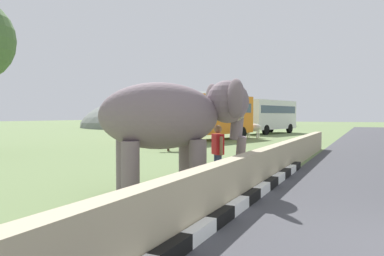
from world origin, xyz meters
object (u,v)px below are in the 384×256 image
Objects in this scene: elephant at (174,118)px; cow_near at (176,135)px; cow_mid at (253,128)px; bus_white at (268,114)px; person_handler at (218,151)px; bus_orange at (208,113)px.

cow_near is at bearing 28.49° from elephant.
cow_near is 0.95× the size of cow_mid.
bus_white is 20.99m from cow_near.
elephant is at bearing -170.26° from bus_white.
person_handler is at bearing -144.07° from cow_near.
bus_white is at bearing 0.58° from cow_near.
cow_mid is (22.17, 4.52, -1.00)m from elephant.
bus_white is 4.40× the size of cow_mid.
elephant reaches higher than cow_mid.
person_handler is at bearing -24.67° from elephant.
cow_near is at bearing -168.23° from bus_orange.
person_handler reaches higher than cow_near.
person_handler is at bearing -155.64° from bus_orange.
cow_near is at bearing 35.93° from person_handler.
elephant is 30.51m from bus_white.
cow_mid is at bearing -175.38° from bus_white.
bus_orange is 8.85m from cow_near.
elephant is at bearing 155.33° from person_handler.
cow_near is at bearing 178.13° from cow_mid.
person_handler is 0.90× the size of cow_near.
bus_orange is 12.46m from bus_white.
bus_white is (12.36, -1.58, -0.00)m from bus_orange.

